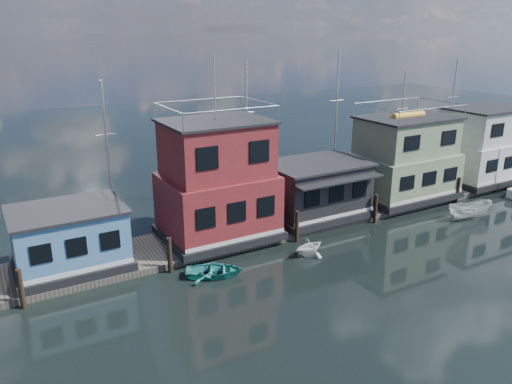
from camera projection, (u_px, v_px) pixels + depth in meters
ground at (447, 285)px, 28.12m from camera, size 160.00×160.00×0.00m
dock at (319, 216)px, 37.95m from camera, size 48.00×5.00×0.40m
houseboat_blue at (69, 238)px, 28.83m from camera, size 6.40×4.90×3.66m
houseboat_red at (217, 183)px, 32.72m from camera, size 7.40×5.90×11.86m
houseboat_dark at (315, 189)px, 37.01m from camera, size 7.40×6.10×4.06m
houseboat_green at (404, 159)px, 40.92m from camera, size 8.40×5.90×7.03m
houseboat_white at (484, 146)px, 45.64m from camera, size 8.40×5.90×6.66m
pilings at (340, 217)px, 35.20m from camera, size 42.28×0.28×2.20m
background_masts at (324, 127)px, 43.48m from camera, size 36.40×0.16×12.00m
motorboat at (470, 210)px, 37.68m from camera, size 3.81×2.33×1.38m
dinghy_white at (309, 246)px, 31.66m from camera, size 2.49×2.23×1.17m
dinghy_teal at (215, 271)px, 29.00m from camera, size 4.09×3.64×0.70m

